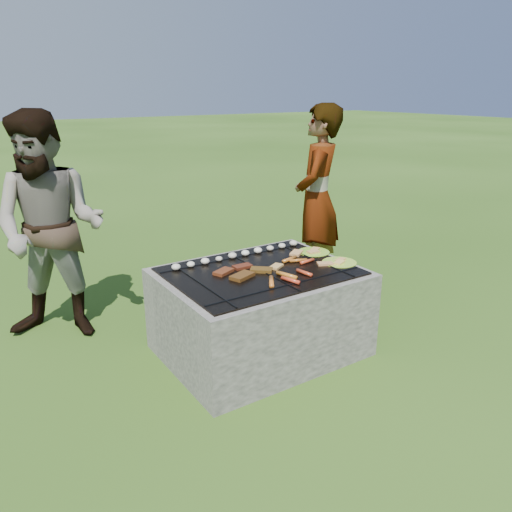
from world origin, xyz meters
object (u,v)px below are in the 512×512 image
Objects in this scene: plate_far at (314,252)px; cook at (317,200)px; fire_pit at (260,315)px; bystander at (51,229)px; plate_near at (339,263)px.

cook reaches higher than plate_far.
plate_far is (0.56, 0.11, 0.33)m from fire_pit.
plate_far is 1.92m from bystander.
fire_pit is 0.67m from plate_near.
plate_near is 2.07m from bystander.
cook is (1.12, 0.75, 0.55)m from fire_pit.
plate_near is at bearing -90.08° from plate_far.
bystander is (-1.66, 0.93, 0.22)m from plate_far.
fire_pit is 0.66m from plate_far.
plate_far reaches higher than fire_pit.
cook is at bearing 33.77° from fire_pit.
bystander is at bearing -48.63° from cook.
plate_near is (0.56, -0.17, 0.33)m from fire_pit.
plate_far is 0.14× the size of cook.
cook reaches higher than fire_pit.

